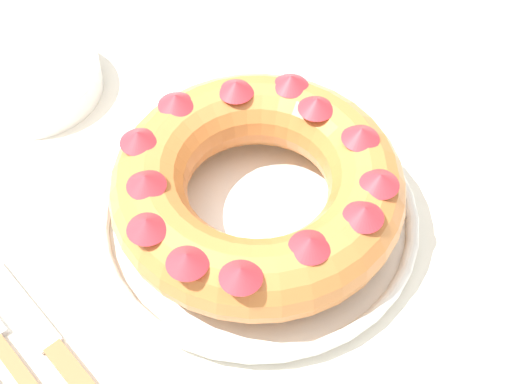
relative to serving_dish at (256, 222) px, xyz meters
name	(u,v)px	position (x,y,z in m)	size (l,w,h in m)	color
dining_table	(257,274)	(0.00, 0.00, -0.10)	(1.31, 1.02, 0.74)	silver
serving_dish	(256,222)	(0.00, 0.00, 0.00)	(0.30, 0.30, 0.02)	white
bundt_cake	(256,191)	(0.00, 0.00, 0.05)	(0.26, 0.26, 0.08)	#C67538
fork	(14,365)	(-0.24, 0.03, -0.01)	(0.02, 0.21, 0.01)	#936038
cake_knife	(55,350)	(-0.21, 0.02, -0.01)	(0.02, 0.19, 0.01)	#936038
side_bowl	(31,80)	(-0.06, 0.30, 0.01)	(0.15, 0.15, 0.03)	white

